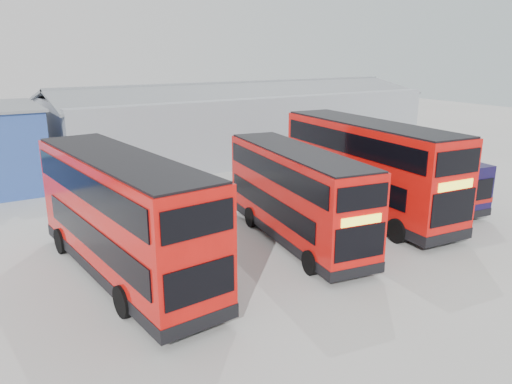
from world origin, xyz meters
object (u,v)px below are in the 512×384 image
Objects in this scene: double_decker_left at (123,218)px; maintenance_shed at (239,121)px; double_decker_centre at (296,196)px; single_decker_blue at (403,174)px; double_decker_right at (367,169)px.

maintenance_shed is at bearing -135.23° from double_decker_left.
double_decker_centre is at bearing 172.08° from double_decker_left.
maintenance_shed reaches higher than single_decker_blue.
double_decker_centre is 9.70m from single_decker_blue.
maintenance_shed is 2.60× the size of double_decker_right.
double_decker_left is 13.16m from double_decker_right.
double_decker_left reaches higher than single_decker_blue.
single_decker_blue is at bearing 22.12° from double_decker_centre.
maintenance_shed is 24.70m from double_decker_left.
double_decker_centre is (7.74, -0.30, -0.26)m from double_decker_left.
double_decker_right reaches higher than double_decker_centre.
double_decker_left is 1.12× the size of double_decker_centre.
double_decker_right is at bearing 20.92° from double_decker_centre.
maintenance_shed reaches higher than double_decker_right.
double_decker_right is (13.12, 0.93, 0.08)m from double_decker_left.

